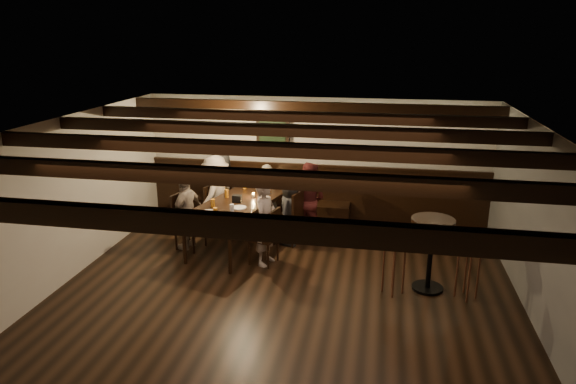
% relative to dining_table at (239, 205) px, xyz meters
% --- Properties ---
extents(room, '(7.00, 7.00, 7.00)m').
position_rel_dining_table_xyz_m(room, '(0.82, 0.21, 0.33)').
color(room, black).
rests_on(room, ground).
extents(dining_table, '(1.47, 2.32, 0.80)m').
position_rel_dining_table_xyz_m(dining_table, '(0.00, 0.00, 0.00)').
color(dining_table, black).
rests_on(dining_table, floor).
extents(chair_left_near, '(0.48, 0.48, 0.86)m').
position_rel_dining_table_xyz_m(chair_left_near, '(-0.58, 0.61, -0.48)').
color(chair_left_near, black).
rests_on(chair_left_near, floor).
extents(chair_left_far, '(0.53, 0.53, 0.96)m').
position_rel_dining_table_xyz_m(chair_left_far, '(-0.81, -0.26, -0.44)').
color(chair_left_far, black).
rests_on(chair_left_far, floor).
extents(chair_right_near, '(0.53, 0.53, 0.95)m').
position_rel_dining_table_xyz_m(chair_right_near, '(0.81, 0.26, -0.45)').
color(chair_right_near, black).
rests_on(chair_right_near, floor).
extents(chair_right_far, '(0.51, 0.51, 0.91)m').
position_rel_dining_table_xyz_m(chair_right_far, '(0.58, -0.61, -0.46)').
color(chair_right_far, black).
rests_on(chair_right_far, floor).
extents(person_bench_left, '(0.76, 0.59, 1.38)m').
position_rel_dining_table_xyz_m(person_bench_left, '(-0.65, 1.10, -0.05)').
color(person_bench_left, '#27272A').
rests_on(person_bench_left, floor).
extents(person_bench_centre, '(0.50, 0.39, 1.22)m').
position_rel_dining_table_xyz_m(person_bench_centre, '(0.26, 1.02, -0.13)').
color(person_bench_centre, gray).
rests_on(person_bench_centre, floor).
extents(person_bench_right, '(0.78, 0.67, 1.38)m').
position_rel_dining_table_xyz_m(person_bench_right, '(1.10, 0.65, -0.05)').
color(person_bench_right, '#561D1D').
rests_on(person_bench_right, floor).
extents(person_left_near, '(0.74, 1.02, 1.43)m').
position_rel_dining_table_xyz_m(person_left_near, '(-0.61, 0.62, -0.03)').
color(person_left_near, '#A6998C').
rests_on(person_left_near, floor).
extents(person_left_far, '(0.49, 0.81, 1.29)m').
position_rel_dining_table_xyz_m(person_left_far, '(-0.84, -0.25, -0.10)').
color(person_left_far, gray).
rests_on(person_left_far, floor).
extents(person_right_near, '(0.51, 0.66, 1.19)m').
position_rel_dining_table_xyz_m(person_right_near, '(0.84, 0.25, -0.14)').
color(person_right_near, '#232426').
rests_on(person_right_near, floor).
extents(person_right_far, '(0.44, 0.57, 1.37)m').
position_rel_dining_table_xyz_m(person_right_far, '(0.61, -0.62, -0.05)').
color(person_right_far, '#A3938A').
rests_on(person_right_far, floor).
extents(pint_a, '(0.07, 0.07, 0.14)m').
position_rel_dining_table_xyz_m(pint_a, '(-0.10, 0.75, 0.14)').
color(pint_a, '#BF7219').
rests_on(pint_a, dining_table).
extents(pint_b, '(0.07, 0.07, 0.14)m').
position_rel_dining_table_xyz_m(pint_b, '(0.40, 0.57, 0.14)').
color(pint_b, '#BF7219').
rests_on(pint_b, dining_table).
extents(pint_c, '(0.07, 0.07, 0.14)m').
position_rel_dining_table_xyz_m(pint_c, '(-0.27, 0.17, 0.14)').
color(pint_c, '#BF7219').
rests_on(pint_c, dining_table).
extents(pint_d, '(0.07, 0.07, 0.14)m').
position_rel_dining_table_xyz_m(pint_d, '(0.34, 0.12, 0.14)').
color(pint_d, silver).
rests_on(pint_d, dining_table).
extents(pint_e, '(0.07, 0.07, 0.14)m').
position_rel_dining_table_xyz_m(pint_e, '(-0.32, -0.38, 0.14)').
color(pint_e, '#BF7219').
rests_on(pint_e, dining_table).
extents(pint_f, '(0.07, 0.07, 0.14)m').
position_rel_dining_table_xyz_m(pint_f, '(0.06, -0.58, 0.14)').
color(pint_f, silver).
rests_on(pint_f, dining_table).
extents(pint_g, '(0.07, 0.07, 0.14)m').
position_rel_dining_table_xyz_m(pint_g, '(-0.15, -0.79, 0.14)').
color(pint_g, '#BF7219').
rests_on(pint_g, dining_table).
extents(plate_near, '(0.24, 0.24, 0.01)m').
position_rel_dining_table_xyz_m(plate_near, '(-0.32, -0.64, 0.07)').
color(plate_near, white).
rests_on(plate_near, dining_table).
extents(plate_far, '(0.24, 0.24, 0.01)m').
position_rel_dining_table_xyz_m(plate_far, '(0.10, -0.34, 0.07)').
color(plate_far, white).
rests_on(plate_far, dining_table).
extents(condiment_caddy, '(0.15, 0.10, 0.12)m').
position_rel_dining_table_xyz_m(condiment_caddy, '(-0.01, -0.05, 0.13)').
color(condiment_caddy, black).
rests_on(condiment_caddy, dining_table).
extents(candle, '(0.05, 0.05, 0.05)m').
position_rel_dining_table_xyz_m(candle, '(0.19, 0.26, 0.09)').
color(candle, beige).
rests_on(candle, dining_table).
extents(high_top_table, '(0.61, 0.61, 1.07)m').
position_rel_dining_table_xyz_m(high_top_table, '(3.09, -1.05, -0.03)').
color(high_top_table, black).
rests_on(high_top_table, floor).
extents(bar_stool_left, '(0.36, 0.38, 1.09)m').
position_rel_dining_table_xyz_m(bar_stool_left, '(2.59, -1.26, -0.33)').
color(bar_stool_left, '#351C11').
rests_on(bar_stool_left, floor).
extents(bar_stool_right, '(0.34, 0.36, 1.09)m').
position_rel_dining_table_xyz_m(bar_stool_right, '(3.59, -1.21, -0.33)').
color(bar_stool_right, '#351C11').
rests_on(bar_stool_right, floor).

